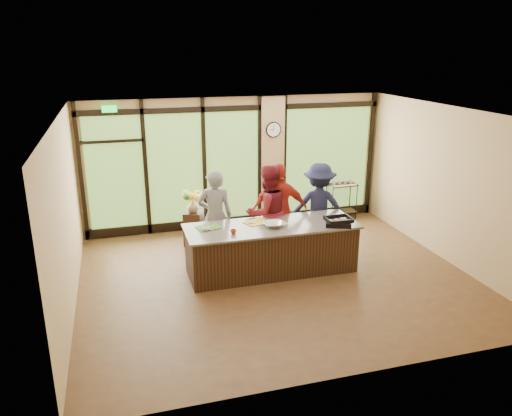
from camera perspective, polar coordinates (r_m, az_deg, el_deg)
floor at (r=9.29m, az=2.32°, el=-7.94°), size 7.00×7.00×0.00m
ceiling at (r=8.42m, az=2.58°, el=10.74°), size 7.00×7.00×0.00m
back_wall at (r=11.53m, az=-2.27°, el=5.17°), size 7.00×0.00×7.00m
left_wall at (r=8.37m, az=-20.96°, el=-1.07°), size 0.00×6.00×6.00m
right_wall at (r=10.36m, az=21.17°, el=2.45°), size 0.00×6.00×6.00m
window_wall at (r=11.55m, az=-1.42°, el=4.66°), size 6.90×0.12×3.00m
island_base at (r=9.37m, az=1.78°, el=-4.74°), size 3.10×1.00×0.88m
countertop at (r=9.20m, az=1.80°, el=-2.10°), size 3.20×1.10×0.04m
wall_clock at (r=11.49m, az=2.01°, el=8.94°), size 0.36×0.04×0.36m
cook_left at (r=9.71m, az=-4.69°, el=-0.91°), size 0.73×0.54×1.85m
cook_midleft at (r=9.83m, az=1.29°, el=-0.48°), size 1.06×0.91×1.89m
cook_midright at (r=9.94m, az=2.72°, el=-0.27°), size 1.18×0.67×1.90m
cook_right at (r=10.36m, az=7.18°, el=0.17°), size 1.35×1.07×1.82m
roasting_pan at (r=9.30m, az=9.38°, el=-1.71°), size 0.57×0.51×0.08m
mixing_bowl at (r=9.10m, az=2.04°, el=-1.91°), size 0.38×0.38×0.09m
cutting_board_left at (r=9.11m, az=-5.44°, el=-2.23°), size 0.48×0.40×0.01m
cutting_board_center at (r=9.34m, az=0.06°, el=-1.62°), size 0.52×0.46×0.01m
cutting_board_right at (r=9.29m, az=2.40°, el=-1.74°), size 0.39×0.32×0.01m
prep_bowl_near at (r=8.99m, az=-5.73°, el=-2.39°), size 0.18×0.18×0.05m
prep_bowl_mid at (r=9.28m, az=1.78°, el=-1.64°), size 0.18×0.18×0.05m
prep_bowl_far at (r=9.29m, az=-0.56°, el=-1.66°), size 0.15×0.15×0.03m
red_ramekin at (r=8.78m, az=-2.59°, el=-2.73°), size 0.11×0.11×0.08m
flower_stand at (r=10.70m, az=-7.13°, el=-2.33°), size 0.48×0.48×0.74m
flower_vase at (r=10.53m, az=-7.24°, el=0.21°), size 0.26×0.26×0.26m
bar_cart at (r=12.39m, az=9.76°, el=1.41°), size 0.71×0.41×0.96m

